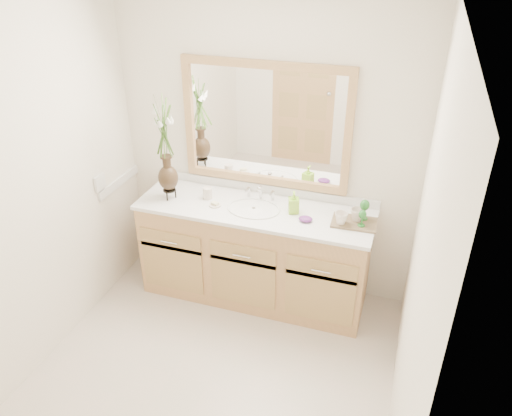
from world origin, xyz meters
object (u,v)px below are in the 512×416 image
(tumbler, at_px, (208,193))
(soap_bottle, at_px, (294,203))
(tray, at_px, (354,223))
(flower_vase, at_px, (164,138))

(tumbler, xyz_separation_m, soap_bottle, (0.70, -0.00, 0.03))
(tumbler, bearing_deg, soap_bottle, -0.31)
(tray, bearing_deg, soap_bottle, 175.02)
(flower_vase, distance_m, tray, 1.54)
(flower_vase, bearing_deg, soap_bottle, 5.04)
(flower_vase, bearing_deg, tumbler, 17.54)
(tumbler, height_order, soap_bottle, soap_bottle)
(tumbler, xyz_separation_m, tray, (1.16, -0.03, -0.04))
(tumbler, bearing_deg, tray, -1.28)
(soap_bottle, bearing_deg, tray, -22.54)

